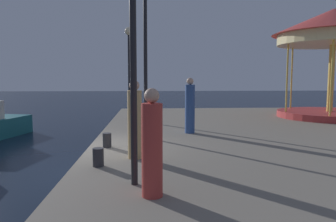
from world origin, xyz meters
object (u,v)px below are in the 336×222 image
at_px(bollard_center, 98,157).
at_px(bollard_north, 107,140).
at_px(lamp_post_far_end, 129,57).
at_px(lamp_post_mid_promenade, 145,37).
at_px(lamp_post_near_edge, 133,18).
at_px(person_mid_promenade, 152,146).
at_px(carousel, 333,37).
at_px(person_by_the_water, 190,107).
at_px(person_near_carousel, 135,122).

distance_m(bollard_center, bollard_north, 1.93).
relative_size(lamp_post_far_end, bollard_north, 10.47).
bearing_deg(bollard_north, lamp_post_mid_promenade, 51.26).
height_order(lamp_post_near_edge, lamp_post_mid_promenade, lamp_post_mid_promenade).
bearing_deg(lamp_post_mid_promenade, person_mid_promenade, -88.60).
xyz_separation_m(lamp_post_mid_promenade, lamp_post_far_end, (-0.76, 4.52, -0.33)).
bearing_deg(carousel, lamp_post_far_end, -177.84).
xyz_separation_m(lamp_post_mid_promenade, bollard_north, (-1.07, -1.34, -3.01)).
bearing_deg(lamp_post_far_end, lamp_post_mid_promenade, -80.43).
height_order(bollard_north, person_by_the_water, person_by_the_water).
height_order(lamp_post_far_end, bollard_north, lamp_post_far_end).
height_order(lamp_post_far_end, person_by_the_water, lamp_post_far_end).
bearing_deg(carousel, lamp_post_mid_promenade, -151.40).
distance_m(bollard_north, person_by_the_water, 3.47).
relative_size(lamp_post_far_end, bollard_center, 10.47).
relative_size(bollard_north, person_mid_promenade, 0.23).
height_order(lamp_post_mid_promenade, bollard_north, lamp_post_mid_promenade).
height_order(lamp_post_far_end, bollard_center, lamp_post_far_end).
bearing_deg(lamp_post_mid_promenade, carousel, 28.60).
xyz_separation_m(bollard_center, person_by_the_water, (2.55, 4.12, 0.71)).
xyz_separation_m(lamp_post_far_end, person_mid_promenade, (0.89, -9.64, -2.05)).
distance_m(carousel, bollard_north, 12.36).
bearing_deg(bollard_north, lamp_post_far_end, 86.97).
distance_m(lamp_post_far_end, person_near_carousel, 7.42).
height_order(carousel, bollard_north, carousel).
bearing_deg(carousel, person_mid_promenade, -131.42).
distance_m(lamp_post_mid_promenade, person_mid_promenade, 5.65).
bearing_deg(carousel, lamp_post_near_edge, -134.20).
relative_size(carousel, lamp_post_mid_promenade, 1.20).
height_order(person_mid_promenade, person_near_carousel, person_near_carousel).
xyz_separation_m(carousel, bollard_north, (-10.03, -6.22, -3.67)).
bearing_deg(person_by_the_water, bollard_north, -139.91).
bearing_deg(lamp_post_near_edge, lamp_post_mid_promenade, 87.64).
xyz_separation_m(lamp_post_far_end, bollard_center, (-0.26, -7.78, -2.68)).
xyz_separation_m(person_near_carousel, person_by_the_water, (1.78, 3.46, 0.03)).
relative_size(carousel, bollard_north, 14.22).
bearing_deg(lamp_post_far_end, bollard_north, -93.03).
bearing_deg(bollard_north, person_by_the_water, 40.09).
relative_size(lamp_post_mid_promenade, person_mid_promenade, 2.71).
relative_size(carousel, bollard_center, 14.22).
distance_m(lamp_post_far_end, person_by_the_water, 4.75).
bearing_deg(bollard_north, person_mid_promenade, -72.46).
distance_m(lamp_post_mid_promenade, bollard_center, 4.55).
bearing_deg(person_mid_promenade, bollard_center, 121.72).
bearing_deg(lamp_post_far_end, carousel, 2.16).
height_order(bollard_north, person_near_carousel, person_near_carousel).
relative_size(lamp_post_near_edge, person_near_carousel, 2.31).
relative_size(carousel, lamp_post_far_end, 1.36).
bearing_deg(person_by_the_water, person_mid_promenade, -103.22).
bearing_deg(lamp_post_mid_promenade, lamp_post_near_edge, -92.36).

